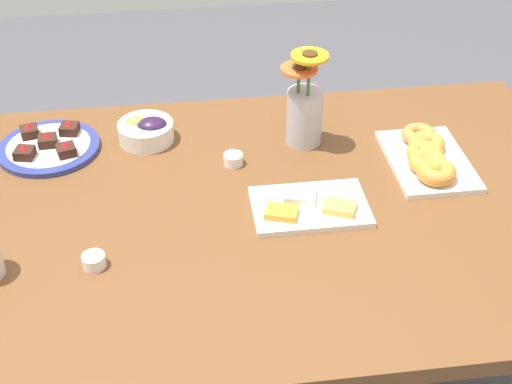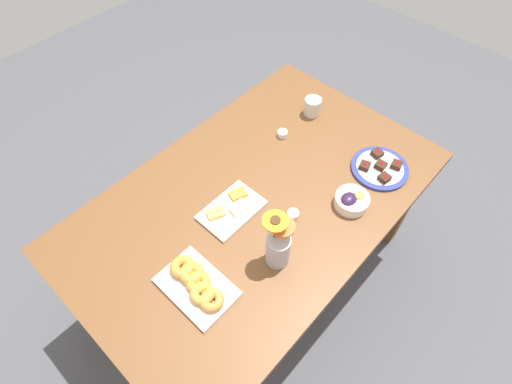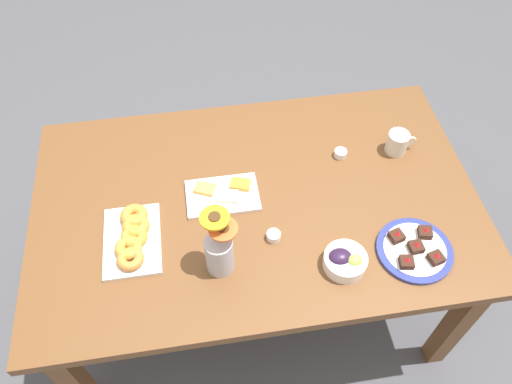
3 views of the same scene
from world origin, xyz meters
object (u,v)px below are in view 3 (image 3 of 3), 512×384
object	(u,v)px
coffee_mug	(398,142)
jam_cup_berry	(341,153)
grape_bowl	(345,261)
flower_vase	(219,251)
dining_table	(256,212)
jam_cup_honey	(274,236)
cheese_platter	(223,194)
croissant_platter	(133,237)
dessert_plate	(415,250)

from	to	relation	value
coffee_mug	jam_cup_berry	size ratio (longest dim) A/B	2.43
grape_bowl	flower_vase	distance (m)	0.41
dining_table	jam_cup_honey	xyz separation A→B (m)	(0.03, -0.17, 0.10)
dining_table	cheese_platter	xyz separation A→B (m)	(-0.12, 0.03, 0.10)
croissant_platter	dining_table	bearing A→B (deg)	14.30
croissant_platter	jam_cup_honey	distance (m)	0.47
croissant_platter	cheese_platter	bearing A→B (deg)	23.80
cheese_platter	jam_cup_berry	bearing A→B (deg)	14.81
coffee_mug	cheese_platter	xyz separation A→B (m)	(-0.69, -0.12, -0.03)
coffee_mug	grape_bowl	distance (m)	0.57
jam_cup_berry	dessert_plate	distance (m)	0.47
coffee_mug	grape_bowl	size ratio (longest dim) A/B	0.82
dining_table	jam_cup_honey	bearing A→B (deg)	-79.32
grape_bowl	flower_vase	xyz separation A→B (m)	(-0.40, 0.06, 0.06)
cheese_platter	croissant_platter	world-z (taller)	croissant_platter
coffee_mug	jam_cup_berry	world-z (taller)	coffee_mug
dining_table	grape_bowl	bearing A→B (deg)	-52.40
grape_bowl	jam_cup_honey	size ratio (longest dim) A/B	2.95
cheese_platter	dessert_plate	size ratio (longest dim) A/B	1.03
coffee_mug	dining_table	bearing A→B (deg)	-165.38
dining_table	cheese_platter	bearing A→B (deg)	165.42
dining_table	coffee_mug	bearing A→B (deg)	14.62
jam_cup_berry	flower_vase	size ratio (longest dim) A/B	0.19
grape_bowl	flower_vase	world-z (taller)	flower_vase
grape_bowl	dessert_plate	bearing A→B (deg)	3.40
cheese_platter	croissant_platter	distance (m)	0.35
croissant_platter	jam_cup_berry	xyz separation A→B (m)	(0.79, 0.27, -0.01)
croissant_platter	jam_cup_berry	distance (m)	0.83
dining_table	grape_bowl	size ratio (longest dim) A/B	11.29
dining_table	dessert_plate	size ratio (longest dim) A/B	6.32
cheese_platter	dessert_plate	world-z (taller)	dessert_plate
grape_bowl	flower_vase	bearing A→B (deg)	171.26
jam_cup_berry	cheese_platter	bearing A→B (deg)	-165.19
dining_table	flower_vase	xyz separation A→B (m)	(-0.16, -0.25, 0.18)
croissant_platter	dessert_plate	xyz separation A→B (m)	(0.92, -0.19, -0.01)
coffee_mug	jam_cup_berry	distance (m)	0.22
dining_table	dessert_plate	distance (m)	0.58
coffee_mug	dessert_plate	size ratio (longest dim) A/B	0.46
cheese_platter	jam_cup_honey	xyz separation A→B (m)	(0.15, -0.20, 0.00)
grape_bowl	jam_cup_berry	size ratio (longest dim) A/B	2.95
grape_bowl	cheese_platter	bearing A→B (deg)	136.13
dining_table	coffee_mug	world-z (taller)	coffee_mug
jam_cup_berry	dessert_plate	bearing A→B (deg)	-73.42
coffee_mug	jam_cup_honey	xyz separation A→B (m)	(-0.54, -0.32, -0.03)
coffee_mug	flower_vase	world-z (taller)	flower_vase
cheese_platter	dessert_plate	distance (m)	0.69
coffee_mug	jam_cup_honey	bearing A→B (deg)	-149.03
dining_table	cheese_platter	size ratio (longest dim) A/B	6.15
dining_table	jam_cup_berry	bearing A→B (deg)	23.60
jam_cup_honey	flower_vase	xyz separation A→B (m)	(-0.19, -0.08, 0.08)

